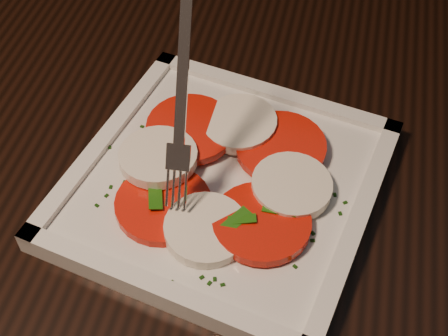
# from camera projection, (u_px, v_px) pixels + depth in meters

# --- Properties ---
(table) EXTENTS (1.21, 0.81, 0.75)m
(table) POSITION_uv_depth(u_px,v_px,m) (233.00, 307.00, 0.57)
(table) COLOR black
(table) RESTS_ON ground
(plate) EXTENTS (0.29, 0.29, 0.01)m
(plate) POSITION_uv_depth(u_px,v_px,m) (224.00, 185.00, 0.53)
(plate) COLOR white
(plate) RESTS_ON table
(caprese_salad) EXTENTS (0.21, 0.21, 0.02)m
(caprese_salad) POSITION_uv_depth(u_px,v_px,m) (224.00, 173.00, 0.52)
(caprese_salad) COLOR red
(caprese_salad) RESTS_ON plate
(fork) EXTENTS (0.04, 0.09, 0.14)m
(fork) POSITION_uv_depth(u_px,v_px,m) (184.00, 92.00, 0.46)
(fork) COLOR white
(fork) RESTS_ON caprese_salad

